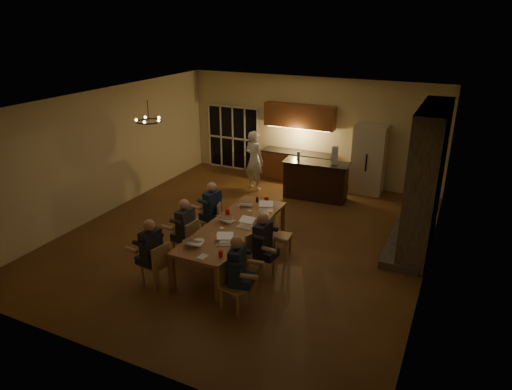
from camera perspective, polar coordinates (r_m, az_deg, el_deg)
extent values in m
plane|color=brown|center=(10.82, -1.26, -5.26)|extent=(9.00, 9.00, 0.00)
cube|color=beige|center=(14.22, 6.93, 8.10)|extent=(8.00, 0.04, 3.20)
cube|color=beige|center=(12.45, -18.19, 5.21)|extent=(0.04, 9.00, 3.20)
cube|color=beige|center=(9.23, 21.58, -0.88)|extent=(0.04, 9.00, 3.20)
cube|color=white|center=(9.79, -1.42, 11.78)|extent=(8.00, 9.00, 0.04)
cube|color=black|center=(15.35, -2.87, 7.12)|extent=(1.86, 0.08, 2.10)
cube|color=#6A5D53|center=(10.38, 20.43, 1.71)|extent=(0.58, 2.50, 3.20)
cube|color=beige|center=(13.57, 13.93, 4.32)|extent=(0.90, 0.68, 2.00)
cube|color=#A36841|center=(9.84, -2.75, -5.74)|extent=(1.10, 3.28, 0.75)
cube|color=black|center=(12.96, 7.46, 1.82)|extent=(1.87, 0.80, 1.08)
imported|color=white|center=(13.46, -0.23, 4.35)|extent=(0.75, 0.60, 1.78)
torus|color=black|center=(10.23, -13.25, 8.96)|extent=(0.56, 0.56, 0.03)
cylinder|color=white|center=(9.35, -4.29, -4.42)|extent=(0.08, 0.08, 0.10)
cylinder|color=white|center=(10.13, -0.80, -2.21)|extent=(0.09, 0.09, 0.10)
cylinder|color=white|center=(10.41, -2.22, -1.55)|extent=(0.07, 0.07, 0.10)
cylinder|color=red|center=(8.46, -4.44, -7.35)|extent=(0.08, 0.08, 0.12)
cylinder|color=red|center=(10.16, -3.59, -2.12)|extent=(0.10, 0.10, 0.12)
cylinder|color=red|center=(10.82, 1.31, -0.54)|extent=(0.10, 0.10, 0.12)
cylinder|color=#B2B2B7|center=(9.03, -4.85, -5.36)|extent=(0.07, 0.07, 0.12)
cylinder|color=#3F0F0C|center=(10.80, 0.15, -0.60)|extent=(0.06, 0.06, 0.12)
cylinder|color=#B2B2B7|center=(9.67, 0.14, -3.35)|extent=(0.07, 0.07, 0.12)
cylinder|color=white|center=(9.02, -2.61, -5.68)|extent=(0.24, 0.24, 0.02)
cylinder|color=white|center=(9.06, -7.15, -5.72)|extent=(0.22, 0.22, 0.02)
cylinder|color=white|center=(10.15, 1.08, -2.43)|extent=(0.22, 0.22, 0.02)
cube|color=white|center=(8.50, -6.70, -7.69)|extent=(0.17, 0.22, 0.01)
cylinder|color=#99999E|center=(12.89, 5.33, 4.90)|extent=(0.08, 0.08, 0.24)
cube|color=silver|center=(12.64, 9.81, 4.90)|extent=(0.17, 0.17, 0.48)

